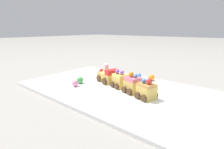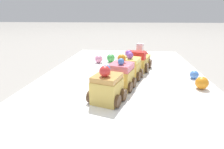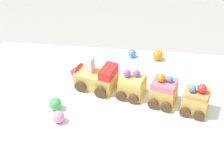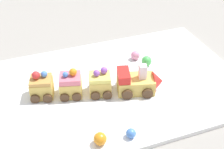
{
  "view_description": "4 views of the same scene",
  "coord_description": "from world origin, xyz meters",
  "px_view_note": "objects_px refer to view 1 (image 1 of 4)",
  "views": [
    {
      "loc": [
        -0.41,
        0.53,
        0.25
      ],
      "look_at": [
        -0.0,
        0.04,
        0.08
      ],
      "focal_mm": 28.0,
      "sensor_mm": 36.0,
      "label": 1
    },
    {
      "loc": [
        -0.45,
        -0.02,
        0.17
      ],
      "look_at": [
        -0.02,
        0.03,
        0.03
      ],
      "focal_mm": 28.0,
      "sensor_mm": 36.0,
      "label": 2
    },
    {
      "loc": [
        -0.04,
        0.69,
        0.56
      ],
      "look_at": [
        0.05,
        0.0,
        0.08
      ],
      "focal_mm": 60.0,
      "sensor_mm": 36.0,
      "label": 3
    },
    {
      "loc": [
        -0.19,
        -0.62,
        0.53
      ],
      "look_at": [
        0.04,
        0.0,
        0.04
      ],
      "focal_mm": 50.0,
      "sensor_mm": 36.0,
      "label": 4
    }
  ],
  "objects_px": {
    "cake_car_lemon": "(120,80)",
    "gumball_pink": "(75,83)",
    "cake_car_strawberry": "(132,85)",
    "gumball_blue": "(139,76)",
    "gumball_green": "(80,80)",
    "gumball_orange": "(151,78)",
    "cake_car_caramel": "(147,91)",
    "cake_train_locomotive": "(107,76)"
  },
  "relations": [
    {
      "from": "cake_car_caramel",
      "to": "gumball_blue",
      "type": "height_order",
      "value": "cake_car_caramel"
    },
    {
      "from": "gumball_blue",
      "to": "gumball_pink",
      "type": "distance_m",
      "value": 0.32
    },
    {
      "from": "gumball_green",
      "to": "cake_car_lemon",
      "type": "bearing_deg",
      "value": -156.46
    },
    {
      "from": "cake_car_strawberry",
      "to": "gumball_blue",
      "type": "height_order",
      "value": "cake_car_strawberry"
    },
    {
      "from": "cake_car_lemon",
      "to": "gumball_blue",
      "type": "height_order",
      "value": "cake_car_lemon"
    },
    {
      "from": "cake_car_lemon",
      "to": "cake_car_caramel",
      "type": "relative_size",
      "value": 1.0
    },
    {
      "from": "cake_train_locomotive",
      "to": "gumball_pink",
      "type": "xyz_separation_m",
      "value": [
        0.05,
        0.14,
        -0.01
      ]
    },
    {
      "from": "gumball_orange",
      "to": "gumball_blue",
      "type": "bearing_deg",
      "value": -4.54
    },
    {
      "from": "cake_car_lemon",
      "to": "gumball_pink",
      "type": "height_order",
      "value": "cake_car_lemon"
    },
    {
      "from": "gumball_blue",
      "to": "gumball_green",
      "type": "height_order",
      "value": "gumball_green"
    },
    {
      "from": "cake_train_locomotive",
      "to": "cake_car_strawberry",
      "type": "distance_m",
      "value": 0.18
    },
    {
      "from": "gumball_pink",
      "to": "cake_train_locomotive",
      "type": "bearing_deg",
      "value": -110.24
    },
    {
      "from": "cake_car_strawberry",
      "to": "cake_car_caramel",
      "type": "height_order",
      "value": "cake_car_strawberry"
    },
    {
      "from": "cake_car_strawberry",
      "to": "gumball_blue",
      "type": "distance_m",
      "value": 0.21
    },
    {
      "from": "gumball_blue",
      "to": "gumball_pink",
      "type": "xyz_separation_m",
      "value": [
        0.14,
        0.29,
        0.0
      ]
    },
    {
      "from": "cake_car_lemon",
      "to": "gumball_green",
      "type": "height_order",
      "value": "cake_car_lemon"
    },
    {
      "from": "cake_car_strawberry",
      "to": "gumball_pink",
      "type": "bearing_deg",
      "value": 38.2
    },
    {
      "from": "gumball_blue",
      "to": "gumball_orange",
      "type": "bearing_deg",
      "value": 175.46
    },
    {
      "from": "gumball_pink",
      "to": "gumball_green",
      "type": "height_order",
      "value": "gumball_green"
    },
    {
      "from": "cake_train_locomotive",
      "to": "gumball_green",
      "type": "bearing_deg",
      "value": 70.6
    },
    {
      "from": "gumball_green",
      "to": "gumball_blue",
      "type": "bearing_deg",
      "value": -122.15
    },
    {
      "from": "gumball_orange",
      "to": "gumball_pink",
      "type": "relative_size",
      "value": 1.05
    },
    {
      "from": "cake_car_lemon",
      "to": "cake_car_strawberry",
      "type": "xyz_separation_m",
      "value": [
        -0.07,
        0.02,
        0.0
      ]
    },
    {
      "from": "cake_train_locomotive",
      "to": "gumball_blue",
      "type": "bearing_deg",
      "value": -104.73
    },
    {
      "from": "gumball_orange",
      "to": "cake_car_strawberry",
      "type": "bearing_deg",
      "value": 95.12
    },
    {
      "from": "cake_car_lemon",
      "to": "gumball_green",
      "type": "relative_size",
      "value": 2.58
    },
    {
      "from": "cake_car_strawberry",
      "to": "gumball_orange",
      "type": "relative_size",
      "value": 2.7
    },
    {
      "from": "cake_car_caramel",
      "to": "gumball_orange",
      "type": "xyz_separation_m",
      "value": [
        0.09,
        -0.21,
        -0.01
      ]
    },
    {
      "from": "cake_train_locomotive",
      "to": "cake_car_caramel",
      "type": "relative_size",
      "value": 1.69
    },
    {
      "from": "gumball_blue",
      "to": "cake_car_lemon",
      "type": "bearing_deg",
      "value": 94.06
    },
    {
      "from": "cake_car_lemon",
      "to": "gumball_green",
      "type": "distance_m",
      "value": 0.18
    },
    {
      "from": "cake_car_lemon",
      "to": "gumball_pink",
      "type": "distance_m",
      "value": 0.19
    },
    {
      "from": "cake_train_locomotive",
      "to": "gumball_orange",
      "type": "relative_size",
      "value": 4.46
    },
    {
      "from": "cake_train_locomotive",
      "to": "cake_car_lemon",
      "type": "xyz_separation_m",
      "value": [
        -0.1,
        0.03,
        0.0
      ]
    },
    {
      "from": "cake_car_lemon",
      "to": "gumball_blue",
      "type": "xyz_separation_m",
      "value": [
        0.01,
        -0.17,
        -0.02
      ]
    },
    {
      "from": "cake_car_strawberry",
      "to": "gumball_green",
      "type": "relative_size",
      "value": 2.64
    },
    {
      "from": "gumball_blue",
      "to": "cake_car_caramel",
      "type": "bearing_deg",
      "value": 126.56
    },
    {
      "from": "cake_car_lemon",
      "to": "cake_car_strawberry",
      "type": "distance_m",
      "value": 0.08
    },
    {
      "from": "cake_car_lemon",
      "to": "gumball_blue",
      "type": "relative_size",
      "value": 3.39
    },
    {
      "from": "cake_car_caramel",
      "to": "gumball_blue",
      "type": "distance_m",
      "value": 0.26
    },
    {
      "from": "cake_car_strawberry",
      "to": "gumball_green",
      "type": "distance_m",
      "value": 0.25
    },
    {
      "from": "cake_car_lemon",
      "to": "gumball_orange",
      "type": "relative_size",
      "value": 2.64
    }
  ]
}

